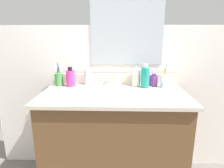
# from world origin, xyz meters

# --- Properties ---
(vanity_cabinet) EXTENTS (1.03, 0.50, 0.78)m
(vanity_cabinet) POSITION_xyz_m (0.00, 0.00, 0.39)
(vanity_cabinet) COLOR brown
(vanity_cabinet) RESTS_ON ground_plane
(countertop) EXTENTS (1.07, 0.55, 0.03)m
(countertop) POSITION_xyz_m (0.00, 0.00, 0.80)
(countertop) COLOR beige
(countertop) RESTS_ON vanity_cabinet
(backsplash) EXTENTS (1.07, 0.02, 0.09)m
(backsplash) POSITION_xyz_m (0.00, 0.26, 0.85)
(backsplash) COLOR beige
(backsplash) RESTS_ON countertop
(back_wall) EXTENTS (2.17, 0.04, 1.30)m
(back_wall) POSITION_xyz_m (0.00, 0.32, 0.65)
(back_wall) COLOR white
(back_wall) RESTS_ON ground_plane
(mirror_panel) EXTENTS (0.60, 0.01, 0.56)m
(mirror_panel) POSITION_xyz_m (0.10, 0.30, 1.26)
(mirror_panel) COLOR #B2BCC6
(sink_basin) EXTENTS (0.40, 0.40, 0.11)m
(sink_basin) POSITION_xyz_m (-0.05, 0.02, 0.78)
(sink_basin) COLOR white
(sink_basin) RESTS_ON countertop
(faucet) EXTENTS (0.16, 0.10, 0.08)m
(faucet) POSITION_xyz_m (-0.05, 0.21, 0.84)
(faucet) COLOR silver
(faucet) RESTS_ON countertop
(bottle_cream_purple) EXTENTS (0.06, 0.06, 0.10)m
(bottle_cream_purple) POSITION_xyz_m (0.33, 0.22, 0.85)
(bottle_cream_purple) COLOR #7A3899
(bottle_cream_purple) RESTS_ON countertop
(bottle_soap_pink) EXTENTS (0.07, 0.07, 0.16)m
(bottle_soap_pink) POSITION_xyz_m (-0.36, 0.19, 0.88)
(bottle_soap_pink) COLOR #D8338C
(bottle_soap_pink) RESTS_ON countertop
(bottle_mouthwash_teal) EXTENTS (0.07, 0.07, 0.19)m
(bottle_mouthwash_teal) POSITION_xyz_m (0.25, 0.17, 0.89)
(bottle_mouthwash_teal) COLOR teal
(bottle_mouthwash_teal) RESTS_ON countertop
(bottle_lotion_white) EXTENTS (0.07, 0.07, 0.16)m
(bottle_lotion_white) POSITION_xyz_m (0.18, 0.21, 0.88)
(bottle_lotion_white) COLOR white
(bottle_lotion_white) RESTS_ON countertop
(bottle_gel_clear) EXTENTS (0.05, 0.05, 0.13)m
(bottle_gel_clear) POSITION_xyz_m (-0.23, 0.24, 0.87)
(bottle_gel_clear) COLOR silver
(bottle_gel_clear) RESTS_ON countertop
(cup_white_ceramic) EXTENTS (0.06, 0.08, 0.19)m
(cup_white_ceramic) POSITION_xyz_m (0.40, 0.17, 0.86)
(cup_white_ceramic) COLOR white
(cup_white_ceramic) RESTS_ON countertop
(cup_green) EXTENTS (0.07, 0.07, 0.19)m
(cup_green) POSITION_xyz_m (-0.46, 0.20, 0.87)
(cup_green) COLOR #3F8C47
(cup_green) RESTS_ON countertop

